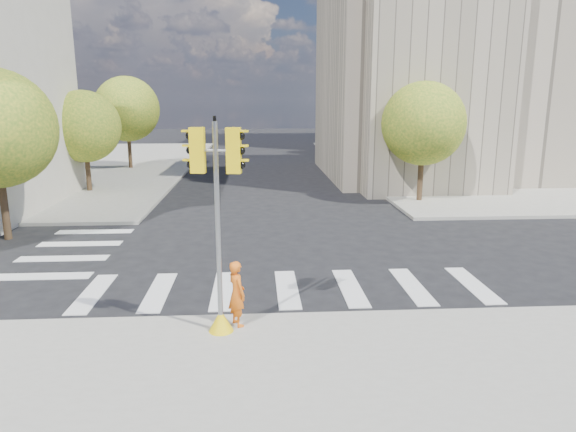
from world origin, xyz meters
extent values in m
plane|color=black|center=(0.00, 0.00, 0.00)|extent=(160.00, 160.00, 0.00)
cube|color=gray|center=(20.00, 26.00, 0.07)|extent=(28.00, 40.00, 0.15)
cube|color=gray|center=(-20.00, 26.00, 0.07)|extent=(28.00, 40.00, 0.15)
cube|color=#9F917E|center=(17.00, 20.00, 7.00)|extent=(26.00, 14.00, 14.00)
cube|color=#9F917E|center=(9.00, 15.00, 7.00)|extent=(8.00, 8.00, 14.00)
cube|color=#9EA0A3|center=(22.00, 42.00, 15.00)|extent=(20.00, 18.00, 30.00)
cylinder|color=#382616|center=(-10.50, 4.00, 1.22)|extent=(0.28, 0.28, 2.45)
cylinder|color=#382616|center=(-10.50, 14.00, 1.08)|extent=(0.28, 0.28, 2.17)
sphere|color=#2F661D|center=(-10.50, 14.00, 3.77)|extent=(4.00, 4.00, 4.00)
cylinder|color=#382616|center=(-10.50, 24.00, 1.31)|extent=(0.28, 0.28, 2.62)
sphere|color=#2F661D|center=(-10.50, 24.00, 4.54)|extent=(4.80, 4.80, 4.80)
cylinder|color=#382616|center=(7.50, 10.00, 1.19)|extent=(0.28, 0.28, 2.38)
sphere|color=#2F661D|center=(7.50, 10.00, 4.06)|extent=(4.20, 4.20, 4.20)
cylinder|color=#382616|center=(7.50, 22.00, 1.26)|extent=(0.28, 0.28, 2.52)
sphere|color=#2F661D|center=(7.50, 22.00, 4.36)|extent=(4.60, 4.60, 4.60)
cylinder|color=#382616|center=(7.50, 34.00, 1.14)|extent=(0.28, 0.28, 2.27)
sphere|color=#2F661D|center=(7.50, 34.00, 3.88)|extent=(4.00, 4.00, 4.00)
cylinder|color=black|center=(8.00, 14.00, 4.15)|extent=(0.12, 0.12, 8.00)
cube|color=black|center=(8.00, 14.00, 8.15)|extent=(0.35, 0.18, 0.22)
cylinder|color=black|center=(8.00, 28.00, 4.15)|extent=(0.12, 0.12, 8.00)
cube|color=black|center=(8.00, 28.00, 8.15)|extent=(0.35, 0.18, 0.22)
cone|color=yellow|center=(-1.77, -4.91, 0.40)|extent=(0.56, 0.56, 0.50)
cylinder|color=gray|center=(-1.77, -4.91, 2.48)|extent=(0.11, 0.11, 4.66)
cylinder|color=black|center=(-1.77, -4.91, 4.86)|extent=(0.07, 0.07, 0.12)
cylinder|color=gray|center=(-1.77, -4.91, 4.21)|extent=(0.90, 0.17, 0.06)
cube|color=yellow|center=(-2.15, -4.86, 4.21)|extent=(0.32, 0.25, 0.95)
cube|color=yellow|center=(-1.39, -4.95, 4.21)|extent=(0.32, 0.25, 0.95)
imported|color=orange|center=(-1.41, -4.60, 0.92)|extent=(0.59, 0.67, 1.54)
camera|label=1|loc=(-0.93, -15.68, 5.25)|focal=32.00mm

